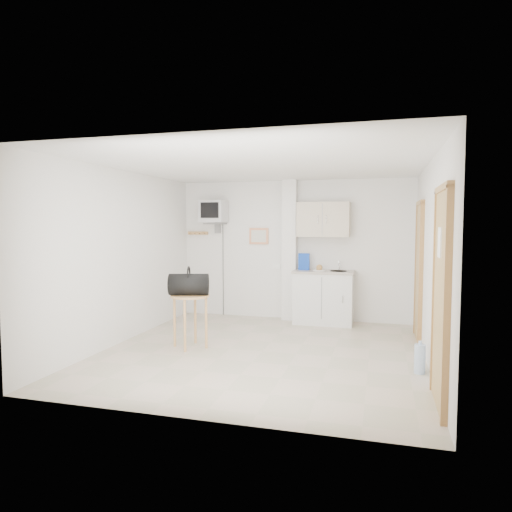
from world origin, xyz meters
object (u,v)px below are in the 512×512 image
(round_table, at_px, (190,304))
(water_bottle, at_px, (420,359))
(crt_television, at_px, (214,212))
(duffel_bag, at_px, (189,284))

(round_table, xyz_separation_m, water_bottle, (3.00, -0.33, -0.45))
(crt_television, relative_size, water_bottle, 5.66)
(crt_television, height_order, round_table, crt_television)
(duffel_bag, height_order, water_bottle, duffel_bag)
(duffel_bag, bearing_deg, water_bottle, -21.49)
(round_table, bearing_deg, water_bottle, -6.19)
(round_table, relative_size, water_bottle, 1.96)
(duffel_bag, xyz_separation_m, water_bottle, (3.00, -0.30, -0.72))
(crt_television, distance_m, water_bottle, 4.55)
(crt_television, distance_m, duffel_bag, 2.40)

